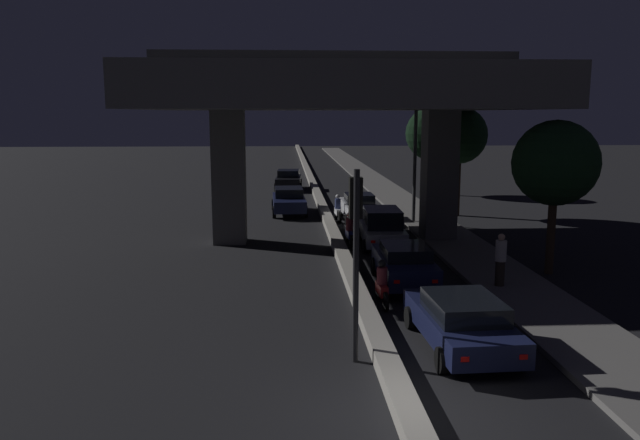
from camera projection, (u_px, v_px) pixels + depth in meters
name	position (u px, v px, depth m)	size (l,w,h in m)	color
ground_plane	(406.00, 417.00, 12.04)	(200.00, 200.00, 0.00)	black
median_divider	(315.00, 189.00, 46.44)	(0.54, 126.00, 0.36)	gray
sidewalk_right	(403.00, 204.00, 39.87)	(2.72, 126.00, 0.16)	#5B5956
elevated_overpass	(335.00, 96.00, 27.53)	(16.23, 13.86, 8.48)	#5B5956
traffic_light_left_of_median	(356.00, 231.00, 14.33)	(0.30, 0.49, 4.56)	black
street_lamp	(407.00, 138.00, 32.15)	(2.83, 0.32, 7.51)	#2D2D30
car_dark_blue_lead	(461.00, 321.00, 15.48)	(2.16, 4.62, 1.36)	#141938
car_dark_blue_second	(404.00, 264.00, 21.08)	(1.90, 4.24, 1.45)	#141938
car_silver_third	(382.00, 227.00, 27.33)	(1.99, 4.11, 1.68)	gray
car_white_fourth	(359.00, 207.00, 34.17)	(1.90, 4.63, 1.46)	silver
car_dark_blue_lead_oncoming	(289.00, 200.00, 36.31)	(2.08, 4.69, 1.50)	#141938
car_black_second_oncoming	(288.00, 179.00, 47.75)	(2.15, 4.29, 1.49)	black
motorcycle_red_filtering_near	(382.00, 286.00, 18.95)	(0.33, 1.80, 1.43)	black
motorcycle_blue_filtering_mid	(350.00, 231.00, 27.65)	(0.34, 1.91, 1.48)	black
motorcycle_white_filtering_far	(338.00, 210.00, 33.73)	(0.34, 1.93, 1.47)	black
pedestrian_on_sidewalk	(500.00, 260.00, 20.52)	(0.36, 0.36, 1.75)	#2D261E
roadside_tree_kerbside_near	(555.00, 164.00, 22.16)	(3.06, 3.06, 5.58)	#38281C
roadside_tree_kerbside_mid	(459.00, 136.00, 34.97)	(3.21, 3.21, 6.18)	#38281C
roadside_tree_kerbside_far	(433.00, 134.00, 44.33)	(3.84, 3.84, 6.27)	#38281C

